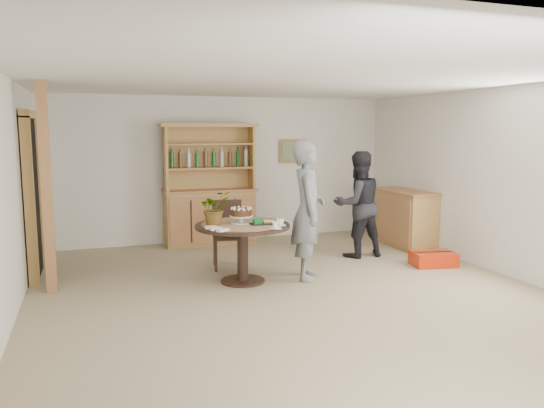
{
  "coord_description": "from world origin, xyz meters",
  "views": [
    {
      "loc": [
        -2.23,
        -5.52,
        1.94
      ],
      "look_at": [
        -0.16,
        0.43,
        1.05
      ],
      "focal_mm": 35.0,
      "sensor_mm": 36.0,
      "label": 1
    }
  ],
  "objects_px": {
    "dining_table": "(243,236)",
    "teen_boy": "(308,210)",
    "dining_chair": "(227,229)",
    "adult_person": "(358,204)",
    "sideboard": "(405,218)",
    "hutch": "(210,204)",
    "red_suitcase": "(433,259)"
  },
  "relations": [
    {
      "from": "dining_table",
      "to": "teen_boy",
      "type": "height_order",
      "value": "teen_boy"
    },
    {
      "from": "dining_chair",
      "to": "adult_person",
      "type": "bearing_deg",
      "value": 9.01
    },
    {
      "from": "sideboard",
      "to": "dining_table",
      "type": "height_order",
      "value": "sideboard"
    },
    {
      "from": "dining_table",
      "to": "adult_person",
      "type": "bearing_deg",
      "value": 20.54
    },
    {
      "from": "dining_chair",
      "to": "adult_person",
      "type": "distance_m",
      "value": 2.05
    },
    {
      "from": "hutch",
      "to": "adult_person",
      "type": "height_order",
      "value": "hutch"
    },
    {
      "from": "dining_chair",
      "to": "adult_person",
      "type": "relative_size",
      "value": 0.58
    },
    {
      "from": "hutch",
      "to": "dining_chair",
      "type": "bearing_deg",
      "value": -93.59
    },
    {
      "from": "sideboard",
      "to": "teen_boy",
      "type": "bearing_deg",
      "value": -151.04
    },
    {
      "from": "sideboard",
      "to": "teen_boy",
      "type": "xyz_separation_m",
      "value": [
        -2.3,
        -1.28,
        0.43
      ]
    },
    {
      "from": "teen_boy",
      "to": "adult_person",
      "type": "xyz_separation_m",
      "value": [
        1.2,
        0.87,
        -0.09
      ]
    },
    {
      "from": "hutch",
      "to": "sideboard",
      "type": "bearing_deg",
      "value": -22.21
    },
    {
      "from": "teen_boy",
      "to": "red_suitcase",
      "type": "height_order",
      "value": "teen_boy"
    },
    {
      "from": "dining_chair",
      "to": "adult_person",
      "type": "xyz_separation_m",
      "value": [
        2.04,
        -0.06,
        0.27
      ]
    },
    {
      "from": "red_suitcase",
      "to": "adult_person",
      "type": "bearing_deg",
      "value": 141.38
    },
    {
      "from": "dining_table",
      "to": "red_suitcase",
      "type": "bearing_deg",
      "value": -2.26
    },
    {
      "from": "dining_chair",
      "to": "teen_boy",
      "type": "xyz_separation_m",
      "value": [
        0.84,
        -0.93,
        0.37
      ]
    },
    {
      "from": "hutch",
      "to": "dining_table",
      "type": "xyz_separation_m",
      "value": [
        -0.11,
        -2.42,
        -0.08
      ]
    },
    {
      "from": "dining_table",
      "to": "dining_chair",
      "type": "distance_m",
      "value": 0.83
    },
    {
      "from": "red_suitcase",
      "to": "dining_chair",
      "type": "bearing_deg",
      "value": 172.07
    },
    {
      "from": "hutch",
      "to": "adult_person",
      "type": "bearing_deg",
      "value": -40.42
    },
    {
      "from": "hutch",
      "to": "dining_chair",
      "type": "height_order",
      "value": "hutch"
    },
    {
      "from": "hutch",
      "to": "teen_boy",
      "type": "distance_m",
      "value": 2.63
    },
    {
      "from": "dining_chair",
      "to": "teen_boy",
      "type": "relative_size",
      "value": 0.52
    },
    {
      "from": "adult_person",
      "to": "dining_chair",
      "type": "bearing_deg",
      "value": -2.59
    },
    {
      "from": "hutch",
      "to": "dining_table",
      "type": "distance_m",
      "value": 2.42
    },
    {
      "from": "dining_table",
      "to": "teen_boy",
      "type": "relative_size",
      "value": 0.67
    },
    {
      "from": "teen_boy",
      "to": "dining_table",
      "type": "bearing_deg",
      "value": 104.45
    },
    {
      "from": "sideboard",
      "to": "adult_person",
      "type": "distance_m",
      "value": 1.22
    },
    {
      "from": "hutch",
      "to": "dining_table",
      "type": "relative_size",
      "value": 1.7
    },
    {
      "from": "dining_chair",
      "to": "red_suitcase",
      "type": "bearing_deg",
      "value": -7.89
    },
    {
      "from": "sideboard",
      "to": "teen_boy",
      "type": "relative_size",
      "value": 0.7
    }
  ]
}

